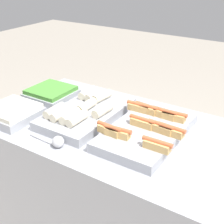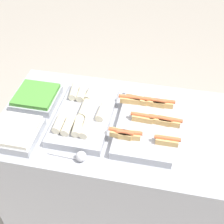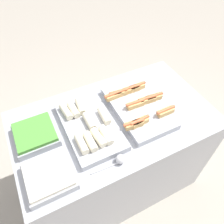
% 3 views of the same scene
% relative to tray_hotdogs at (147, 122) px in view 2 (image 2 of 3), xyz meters
% --- Properties ---
extents(ground_plane, '(12.00, 12.00, 0.00)m').
position_rel_tray_hotdogs_xyz_m(ground_plane, '(-0.19, -0.00, -0.98)').
color(ground_plane, '#ADA393').
extents(counter, '(1.40, 0.82, 0.94)m').
position_rel_tray_hotdogs_xyz_m(counter, '(-0.19, -0.00, -0.51)').
color(counter, '#A8AAB2').
rests_on(counter, ground_plane).
extents(tray_hotdogs, '(0.39, 0.56, 0.10)m').
position_rel_tray_hotdogs_xyz_m(tray_hotdogs, '(0.00, 0.00, 0.00)').
color(tray_hotdogs, '#A8AAB2').
rests_on(tray_hotdogs, counter).
extents(tray_wraps, '(0.32, 0.55, 0.10)m').
position_rel_tray_hotdogs_xyz_m(tray_wraps, '(-0.38, -0.01, 0.00)').
color(tray_wraps, '#A8AAB2').
rests_on(tray_wraps, counter).
extents(tray_side_front, '(0.26, 0.26, 0.07)m').
position_rel_tray_hotdogs_xyz_m(tray_side_front, '(-0.71, -0.23, 0.00)').
color(tray_side_front, '#A8AAB2').
rests_on(tray_side_front, counter).
extents(tray_side_back, '(0.26, 0.26, 0.07)m').
position_rel_tray_hotdogs_xyz_m(tray_side_back, '(-0.71, 0.08, 0.00)').
color(tray_side_back, '#A8AAB2').
rests_on(tray_side_back, counter).
extents(serving_spoon_near, '(0.22, 0.06, 0.06)m').
position_rel_tray_hotdogs_xyz_m(serving_spoon_near, '(-0.31, -0.32, -0.01)').
color(serving_spoon_near, silver).
rests_on(serving_spoon_near, counter).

